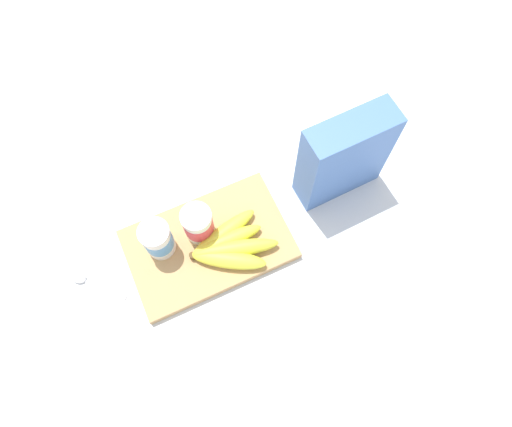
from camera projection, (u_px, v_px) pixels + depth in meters
The scene contains 7 objects.
ground_plane at pixel (209, 246), 1.02m from camera, with size 2.40×2.40×0.00m, color silver.
cutting_board at pixel (209, 244), 1.01m from camera, with size 0.35×0.22×0.02m, color tan.
cereal_box at pixel (344, 157), 0.97m from camera, with size 0.19×0.07×0.24m, color #4770B7.
yogurt_cup_front at pixel (158, 240), 0.96m from camera, with size 0.06×0.06×0.10m.
yogurt_cup_back at pixel (198, 224), 0.97m from camera, with size 0.06×0.06×0.09m.
banana_bunch at pixel (229, 246), 0.98m from camera, with size 0.19×0.16×0.04m.
spoon at pixel (89, 282), 0.99m from camera, with size 0.10×0.11×0.01m.
Camera 1 is at (-0.04, -0.34, 0.97)m, focal length 32.40 mm.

